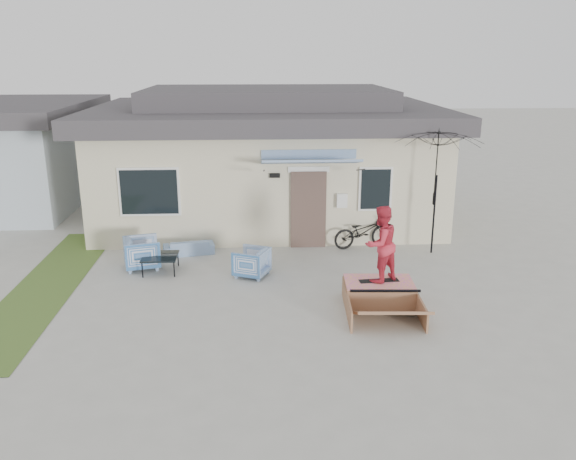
{
  "coord_description": "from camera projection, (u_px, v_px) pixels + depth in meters",
  "views": [
    {
      "loc": [
        -0.4,
        -10.72,
        5.11
      ],
      "look_at": [
        0.3,
        1.8,
        1.3
      ],
      "focal_mm": 36.56,
      "sensor_mm": 36.0,
      "label": 1
    }
  ],
  "objects": [
    {
      "name": "ground",
      "position": [
        278.0,
        318.0,
        11.75
      ],
      "size": [
        90.0,
        90.0,
        0.0
      ],
      "primitive_type": "plane",
      "color": "#ABAAA0",
      "rests_on": "ground"
    },
    {
      "name": "armchair_right",
      "position": [
        251.0,
        261.0,
        13.87
      ],
      "size": [
        0.92,
        0.94,
        0.75
      ],
      "primitive_type": "imported",
      "rotation": [
        0.0,
        0.0,
        -1.98
      ],
      "color": "#2A62A3",
      "rests_on": "ground"
    },
    {
      "name": "coffee_table",
      "position": [
        161.0,
        264.0,
        14.19
      ],
      "size": [
        0.84,
        0.84,
        0.41
      ],
      "primitive_type": "cube",
      "rotation": [
        0.0,
        0.0,
        -0.0
      ],
      "color": "black",
      "rests_on": "ground"
    },
    {
      "name": "patio_umbrella",
      "position": [
        436.0,
        188.0,
        15.1
      ],
      "size": [
        2.57,
        2.44,
        2.2
      ],
      "color": "black",
      "rests_on": "ground"
    },
    {
      "name": "bicycle",
      "position": [
        363.0,
        228.0,
        15.89
      ],
      "size": [
        1.79,
        1.04,
        1.08
      ],
      "primitive_type": "imported",
      "rotation": [
        0.0,
        0.0,
        1.85
      ],
      "color": "black",
      "rests_on": "ground"
    },
    {
      "name": "skate_ramp",
      "position": [
        379.0,
        293.0,
        12.39
      ],
      "size": [
        1.54,
        1.99,
        0.48
      ],
      "primitive_type": null,
      "rotation": [
        0.0,
        0.0,
        -0.06
      ],
      "color": "#8A5D3F",
      "rests_on": "ground"
    },
    {
      "name": "loveseat",
      "position": [
        189.0,
        244.0,
        15.45
      ],
      "size": [
        1.36,
        0.64,
        0.51
      ],
      "primitive_type": "imported",
      "rotation": [
        0.0,
        0.0,
        3.35
      ],
      "color": "#2A62A3",
      "rests_on": "ground"
    },
    {
      "name": "armchair_left",
      "position": [
        142.0,
        251.0,
        14.39
      ],
      "size": [
        0.96,
        1.0,
        0.85
      ],
      "primitive_type": "imported",
      "rotation": [
        0.0,
        0.0,
        1.83
      ],
      "color": "#2A62A3",
      "rests_on": "ground"
    },
    {
      "name": "grass_strip",
      "position": [
        47.0,
        286.0,
        13.38
      ],
      "size": [
        1.4,
        8.0,
        0.01
      ],
      "primitive_type": "cube",
      "color": "#415F26",
      "rests_on": "ground"
    },
    {
      "name": "house",
      "position": [
        268.0,
        155.0,
        18.82
      ],
      "size": [
        10.8,
        8.49,
        4.1
      ],
      "color": "beige",
      "rests_on": "ground"
    },
    {
      "name": "skateboard",
      "position": [
        379.0,
        280.0,
        12.36
      ],
      "size": [
        0.86,
        0.28,
        0.05
      ],
      "primitive_type": "cube",
      "rotation": [
        0.0,
        0.0,
        0.08
      ],
      "color": "black",
      "rests_on": "skate_ramp"
    },
    {
      "name": "skater",
      "position": [
        381.0,
        242.0,
        12.12
      ],
      "size": [
        1.0,
        0.94,
        1.62
      ],
      "primitive_type": "imported",
      "rotation": [
        0.0,
        0.0,
        3.71
      ],
      "color": "#CD2D3F",
      "rests_on": "skateboard"
    }
  ]
}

